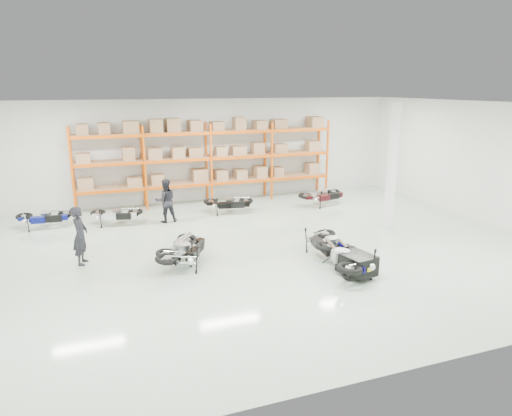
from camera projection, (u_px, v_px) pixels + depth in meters
name	position (u px, v px, depth m)	size (l,w,h in m)	color
room	(259.00, 180.00, 14.02)	(18.00, 18.00, 18.00)	#A8BCAA
pallet_rack	(209.00, 152.00, 19.88)	(11.28, 0.98, 3.62)	#DD530B
structural_column	(392.00, 167.00, 16.17)	(0.25, 0.25, 4.50)	white
moto_blue_centre	(346.00, 253.00, 12.52)	(0.89, 2.00, 1.22)	#0C0851
moto_silver_left	(183.00, 243.00, 13.53)	(0.76, 1.72, 1.05)	#B3B5BA
moto_black_far_left	(185.00, 246.00, 13.08)	(0.85, 1.91, 1.17)	black
moto_touring_right	(329.00, 239.00, 13.72)	(0.83, 1.88, 1.15)	black
trailer	(357.00, 264.00, 12.32)	(0.92, 1.60, 0.65)	black
moto_back_a	(44.00, 214.00, 16.60)	(0.76, 1.72, 1.05)	navy
moto_back_b	(116.00, 211.00, 17.01)	(0.73, 1.65, 1.01)	silver
moto_back_c	(229.00, 200.00, 18.57)	(0.78, 1.74, 1.07)	black
moto_back_d	(323.00, 193.00, 19.74)	(0.82, 1.85, 1.13)	#3B0B11
person_left	(80.00, 236.00, 13.15)	(0.63, 0.41, 1.73)	black
person_back	(166.00, 201.00, 17.25)	(0.81, 0.63, 1.66)	black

